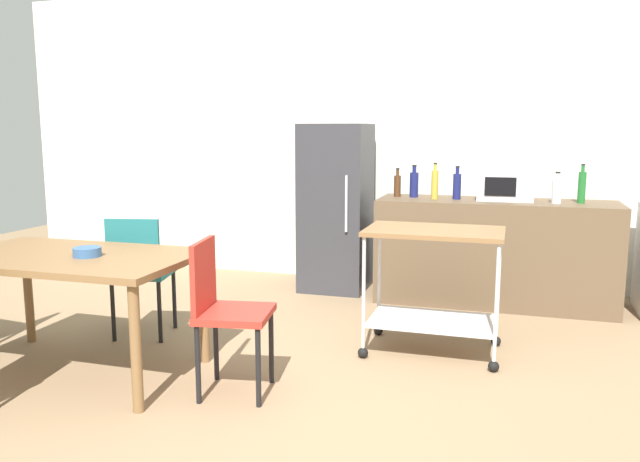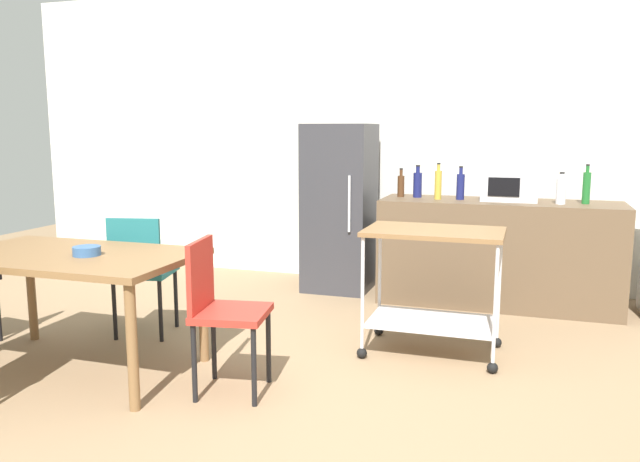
{
  "view_description": "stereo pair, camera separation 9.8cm",
  "coord_description": "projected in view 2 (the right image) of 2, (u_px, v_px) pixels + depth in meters",
  "views": [
    {
      "loc": [
        1.02,
        -2.99,
        1.51
      ],
      "look_at": [
        -0.25,
        1.2,
        0.8
      ],
      "focal_mm": 35.63,
      "sensor_mm": 36.0,
      "label": 1
    },
    {
      "loc": [
        1.12,
        -2.96,
        1.51
      ],
      "look_at": [
        -0.25,
        1.2,
        0.8
      ],
      "focal_mm": 35.63,
      "sensor_mm": 36.0,
      "label": 2
    }
  ],
  "objects": [
    {
      "name": "bottle_hot_sauce",
      "position": [
        586.0,
        187.0,
        5.15
      ],
      "size": [
        0.06,
        0.06,
        0.32
      ],
      "color": "#1E6628",
      "rests_on": "kitchen_counter"
    },
    {
      "name": "kitchen_cart",
      "position": [
        433.0,
        270.0,
        4.23
      ],
      "size": [
        0.91,
        0.57,
        0.85
      ],
      "color": "brown",
      "rests_on": "ground_plane"
    },
    {
      "name": "fruit_bowl",
      "position": [
        87.0,
        251.0,
        3.83
      ],
      "size": [
        0.16,
        0.16,
        0.06
      ],
      "primitive_type": "cylinder",
      "color": "#33598C",
      "rests_on": "dining_table"
    },
    {
      "name": "microwave",
      "position": [
        510.0,
        185.0,
        5.39
      ],
      "size": [
        0.46,
        0.35,
        0.26
      ],
      "color": "silver",
      "rests_on": "kitchen_counter"
    },
    {
      "name": "refrigerator",
      "position": [
        340.0,
        208.0,
        5.94
      ],
      "size": [
        0.6,
        0.63,
        1.55
      ],
      "color": "#333338",
      "rests_on": "ground_plane"
    },
    {
      "name": "ground_plane",
      "position": [
        294.0,
        417.0,
        3.36
      ],
      "size": [
        12.0,
        12.0,
        0.0
      ],
      "primitive_type": "plane",
      "color": "#8C7051"
    },
    {
      "name": "bottle_vinegar",
      "position": [
        561.0,
        190.0,
        5.15
      ],
      "size": [
        0.08,
        0.08,
        0.26
      ],
      "color": "silver",
      "rests_on": "kitchen_counter"
    },
    {
      "name": "bottle_olive_oil",
      "position": [
        438.0,
        184.0,
        5.49
      ],
      "size": [
        0.06,
        0.06,
        0.31
      ],
      "color": "gold",
      "rests_on": "kitchen_counter"
    },
    {
      "name": "chair_teal",
      "position": [
        141.0,
        267.0,
        4.59
      ],
      "size": [
        0.48,
        0.48,
        0.89
      ],
      "rotation": [
        0.0,
        0.0,
        3.36
      ],
      "color": "#1E666B",
      "rests_on": "ground_plane"
    },
    {
      "name": "dining_table",
      "position": [
        71.0,
        266.0,
        3.91
      ],
      "size": [
        1.5,
        0.9,
        0.75
      ],
      "color": "brown",
      "rests_on": "ground_plane"
    },
    {
      "name": "kitchen_counter",
      "position": [
        498.0,
        253.0,
        5.45
      ],
      "size": [
        2.0,
        0.64,
        0.9
      ],
      "primitive_type": "cube",
      "color": "brown",
      "rests_on": "ground_plane"
    },
    {
      "name": "chair_red",
      "position": [
        221.0,
        305.0,
        3.61
      ],
      "size": [
        0.46,
        0.46,
        0.89
      ],
      "rotation": [
        0.0,
        0.0,
        1.73
      ],
      "color": "#B72D23",
      "rests_on": "ground_plane"
    },
    {
      "name": "bottle_wine",
      "position": [
        401.0,
        185.0,
        5.7
      ],
      "size": [
        0.06,
        0.06,
        0.26
      ],
      "color": "#4C2D19",
      "rests_on": "kitchen_counter"
    },
    {
      "name": "back_wall",
      "position": [
        409.0,
        134.0,
        6.13
      ],
      "size": [
        8.4,
        0.12,
        2.9
      ],
      "primitive_type": "cube",
      "color": "silver",
      "rests_on": "ground_plane"
    },
    {
      "name": "bottle_soda",
      "position": [
        460.0,
        186.0,
        5.47
      ],
      "size": [
        0.07,
        0.07,
        0.29
      ],
      "color": "navy",
      "rests_on": "kitchen_counter"
    },
    {
      "name": "bottle_sesame_oil",
      "position": [
        418.0,
        184.0,
        5.64
      ],
      "size": [
        0.08,
        0.08,
        0.29
      ],
      "color": "navy",
      "rests_on": "kitchen_counter"
    }
  ]
}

